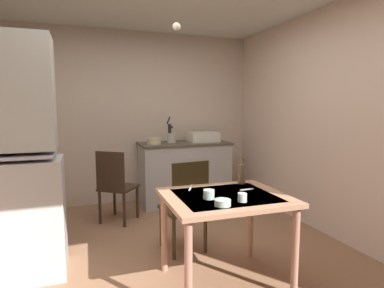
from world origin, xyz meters
TOP-DOWN VIEW (x-y plane):
  - ground_plane at (0.00, 0.00)m, footprint 5.26×5.26m
  - wall_back at (0.00, 2.18)m, footprint 3.90×0.10m
  - wall_right at (1.95, 0.00)m, footprint 0.10×4.36m
  - counter_cabinet at (0.76, 1.81)m, footprint 1.35×0.64m
  - sink_basin at (1.06, 1.81)m, footprint 0.44×0.34m
  - hand_pump at (0.55, 1.86)m, footprint 0.05×0.27m
  - mixing_bowl_counter at (0.29, 1.76)m, footprint 0.20×0.20m
  - stoneware_crock at (0.57, 1.83)m, footprint 0.13×0.13m
  - dining_table at (0.37, -0.44)m, footprint 0.99×0.83m
  - chair_far_side at (0.24, 0.20)m, footprint 0.44×0.44m
  - chair_by_counter at (-0.32, 1.26)m, footprint 0.56×0.56m
  - serving_bowl_wide at (0.23, -0.68)m, footprint 0.12×0.12m
  - mug_tall at (0.21, -0.49)m, footprint 0.09×0.09m
  - mug_dark at (0.41, -0.64)m, footprint 0.07×0.07m
  - glass_bottle at (0.68, -0.14)m, footprint 0.07×0.07m
  - table_knife at (0.18, -0.12)m, footprint 0.11×0.20m
  - teaspoon_near_bowl at (0.62, -0.34)m, footprint 0.14×0.03m
  - pendant_bulb at (0.21, 0.37)m, footprint 0.08×0.08m

SIDE VIEW (x-z plane):
  - ground_plane at x=0.00m, z-range 0.00..0.00m
  - counter_cabinet at x=0.76m, z-range 0.00..0.92m
  - chair_by_counter at x=-0.32m, z-range 0.03..0.95m
  - chair_far_side at x=0.24m, z-range 0.02..0.96m
  - dining_table at x=0.37m, z-range 0.27..1.01m
  - table_knife at x=0.18m, z-range 0.74..0.75m
  - teaspoon_near_bowl at x=0.62m, z-range 0.74..0.75m
  - serving_bowl_wide at x=0.23m, z-range 0.74..0.79m
  - mug_dark at x=0.41m, z-range 0.74..0.81m
  - mug_tall at x=0.21m, z-range 0.74..0.82m
  - glass_bottle at x=0.68m, z-range 0.72..0.97m
  - mixing_bowl_counter at x=0.29m, z-range 0.92..1.01m
  - stoneware_crock at x=0.57m, z-range 0.92..1.06m
  - sink_basin at x=1.06m, z-range 0.92..1.07m
  - hand_pump at x=0.55m, z-range 0.89..1.28m
  - wall_back at x=0.00m, z-range 0.00..2.57m
  - wall_right at x=1.95m, z-range 0.00..2.57m
  - pendant_bulb at x=0.21m, z-range 2.19..2.27m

